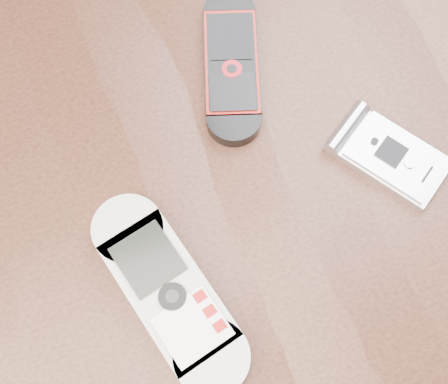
{
  "coord_description": "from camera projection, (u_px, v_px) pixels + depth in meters",
  "views": [
    {
      "loc": [
        -0.06,
        -0.16,
        1.2
      ],
      "look_at": [
        0.01,
        0.0,
        0.76
      ],
      "focal_mm": 50.0,
      "sensor_mm": 36.0,
      "label": 1
    }
  ],
  "objects": [
    {
      "name": "ground",
      "position": [
        222.0,
        335.0,
        1.18
      ],
      "size": [
        4.0,
        4.0,
        0.0
      ],
      "primitive_type": "plane",
      "color": "#472B19",
      "rests_on": "ground"
    },
    {
      "name": "table",
      "position": [
        219.0,
        238.0,
        0.58
      ],
      "size": [
        1.2,
        0.8,
        0.75
      ],
      "color": "black",
      "rests_on": "ground"
    },
    {
      "name": "nokia_white",
      "position": [
        169.0,
        292.0,
        0.45
      ],
      "size": [
        0.09,
        0.17,
        0.02
      ],
      "primitive_type": "cube",
      "rotation": [
        0.0,
        0.0,
        0.22
      ],
      "color": "beige",
      "rests_on": "table"
    },
    {
      "name": "nokia_black_red",
      "position": [
        231.0,
        64.0,
        0.52
      ],
      "size": [
        0.09,
        0.15,
        0.01
      ],
      "primitive_type": "cube",
      "rotation": [
        0.0,
        0.0,
        -0.35
      ],
      "color": "black",
      "rests_on": "table"
    },
    {
      "name": "motorola_razr",
      "position": [
        392.0,
        157.0,
        0.49
      ],
      "size": [
        0.09,
        0.11,
        0.01
      ],
      "primitive_type": "cube",
      "rotation": [
        0.0,
        0.0,
        0.56
      ],
      "color": "#B9B9BE",
      "rests_on": "table"
    }
  ]
}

